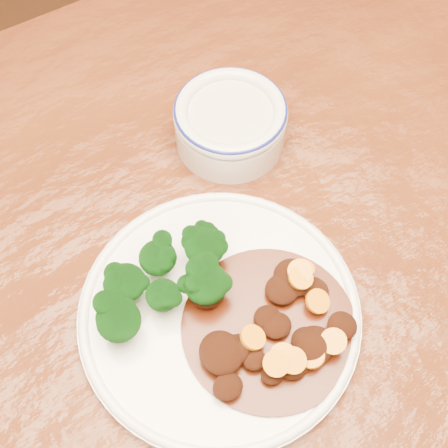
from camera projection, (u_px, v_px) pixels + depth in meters
name	position (u px, v px, depth m)	size (l,w,h in m)	color
ground	(226.00, 402.00, 1.37)	(4.00, 4.00, 0.00)	#452011
dining_table	(228.00, 263.00, 0.79)	(1.56, 1.01, 0.75)	#57280F
dinner_plate	(219.00, 312.00, 0.66)	(0.30, 0.30, 0.02)	white
broccoli_florets	(168.00, 277.00, 0.64)	(0.16, 0.09, 0.05)	olive
mince_stew	(274.00, 328.00, 0.63)	(0.18, 0.18, 0.03)	#441307
dip_bowl	(230.00, 122.00, 0.76)	(0.14, 0.14, 0.06)	beige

